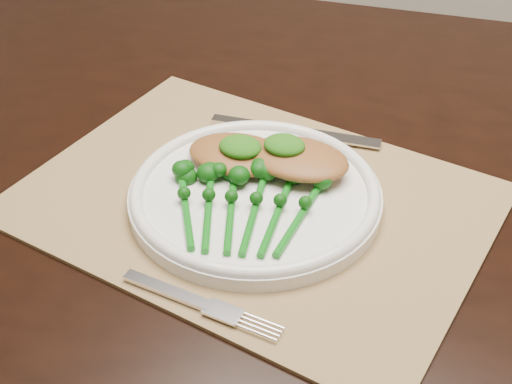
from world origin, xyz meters
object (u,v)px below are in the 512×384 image
at_px(chicken_fillet_left, 238,154).
at_px(placemat, 253,201).
at_px(broccolini_bundle, 242,214).
at_px(dinner_plate, 255,194).
at_px(dining_table, 329,347).

bearing_deg(chicken_fillet_left, placemat, -52.69).
bearing_deg(broccolini_bundle, dinner_plate, 80.20).
bearing_deg(dinner_plate, placemat, 133.86).
height_order(dining_table, chicken_fillet_left, chicken_fillet_left).
bearing_deg(dinner_plate, dining_table, 66.30).
bearing_deg(dinner_plate, broccolini_bundle, -84.18).
bearing_deg(dining_table, placemat, -121.95).
bearing_deg(chicken_fillet_left, dining_table, 39.87).
relative_size(dining_table, broccolini_bundle, 8.80).
xyz_separation_m(placemat, dinner_plate, (0.00, -0.00, 0.02)).
xyz_separation_m(dining_table, broccolini_bundle, (-0.06, -0.19, 0.40)).
xyz_separation_m(dining_table, placemat, (-0.07, -0.14, 0.38)).
bearing_deg(chicken_fillet_left, dinner_plate, -52.57).
distance_m(placemat, dinner_plate, 0.02).
relative_size(placemat, dinner_plate, 1.79).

